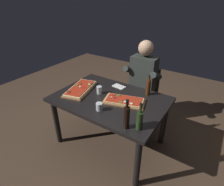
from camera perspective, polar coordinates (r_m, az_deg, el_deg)
ground_plane at (r=2.74m, az=-0.60°, el=-15.06°), size 6.40×6.40×0.00m
dining_table at (r=2.33m, az=-0.68°, el=-3.62°), size 1.40×0.96×0.74m
pizza_rectangular_front at (r=2.19m, az=3.81°, el=-2.47°), size 0.55×0.38×0.05m
pizza_rectangular_left at (r=2.50m, az=-9.97°, el=1.36°), size 0.41×0.61×0.05m
wine_bottle_dark at (r=2.35m, az=11.43°, el=1.87°), size 0.06×0.06×0.27m
oil_bottle_amber at (r=1.75m, az=8.74°, el=-8.42°), size 0.06×0.06×0.29m
vinegar_bottle_green at (r=1.74m, az=4.65°, el=-7.55°), size 0.06×0.06×0.32m
tumbler_near_camera at (r=2.04m, az=-4.04°, el=-4.45°), size 0.08×0.08×0.09m
tumbler_far_side at (r=2.37m, az=-4.05°, el=0.84°), size 0.07×0.07×0.10m
napkin_cutlery_set at (r=2.56m, az=2.20°, el=2.08°), size 0.19×0.13×0.01m
diner_chair at (r=3.03m, az=10.03°, el=0.65°), size 0.44×0.44×0.87m
seated_diner at (r=2.81m, az=9.45°, el=4.27°), size 0.53×0.41×1.33m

